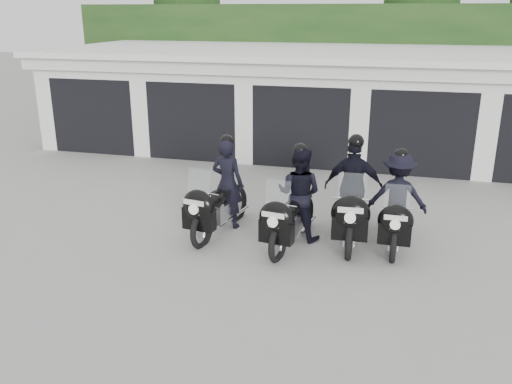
% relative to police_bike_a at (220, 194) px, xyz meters
% --- Properties ---
extents(ground, '(80.00, 80.00, 0.00)m').
position_rel_police_bike_a_xyz_m(ground, '(0.64, -0.65, -0.76)').
color(ground, gray).
rests_on(ground, ground).
extents(garage_block, '(16.40, 6.80, 2.96)m').
position_rel_police_bike_a_xyz_m(garage_block, '(0.64, 7.41, 0.66)').
color(garage_block, white).
rests_on(garage_block, ground).
extents(background_vegetation, '(20.00, 3.90, 5.80)m').
position_rel_police_bike_a_xyz_m(background_vegetation, '(1.02, 12.27, 2.01)').
color(background_vegetation, '#163513').
rests_on(background_vegetation, ground).
extents(police_bike_a, '(0.88, 2.19, 1.92)m').
position_rel_police_bike_a_xyz_m(police_bike_a, '(0.00, 0.00, 0.00)').
color(police_bike_a, black).
rests_on(police_bike_a, ground).
extents(police_bike_b, '(0.99, 2.16, 1.89)m').
position_rel_police_bike_a_xyz_m(police_bike_b, '(1.47, -0.10, 0.04)').
color(police_bike_b, black).
rests_on(police_bike_b, ground).
extents(police_bike_c, '(1.12, 2.30, 2.00)m').
position_rel_police_bike_a_xyz_m(police_bike_c, '(2.46, 0.39, 0.09)').
color(police_bike_c, black).
rests_on(police_bike_c, ground).
extents(police_bike_d, '(1.08, 2.06, 1.79)m').
position_rel_police_bike_a_xyz_m(police_bike_d, '(3.26, 0.38, 0.00)').
color(police_bike_d, black).
rests_on(police_bike_d, ground).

